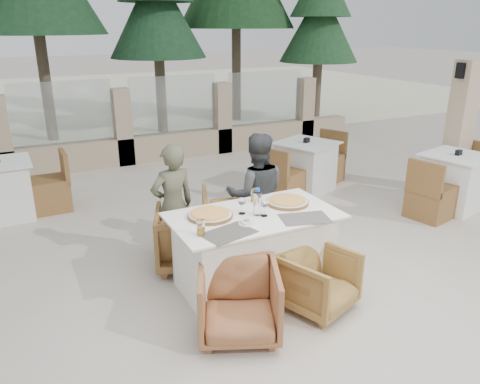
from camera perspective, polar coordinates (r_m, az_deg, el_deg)
name	(u,v)px	position (r m, az deg, el deg)	size (l,w,h in m)	color
ground	(241,282)	(4.84, 0.07, -10.90)	(80.00, 80.00, 0.00)	beige
sand_patch	(63,99)	(17.99, -20.79, 10.59)	(30.00, 16.00, 0.01)	#F9F3CB
perimeter_wall_far	(122,122)	(8.88, -14.15, 8.31)	(10.00, 0.34, 1.60)	tan
lantern_pillar	(460,128)	(7.83, 25.21, 7.06)	(0.34, 0.34, 2.00)	beige
pine_centre	(157,23)	(11.43, -10.08, 19.60)	(2.20, 2.20, 5.00)	#1C4225
pine_far_right	(319,34)	(12.61, 9.65, 18.46)	(1.98, 1.98, 4.50)	#224C28
dining_table	(254,251)	(4.60, 1.69, -7.19)	(1.60, 0.90, 0.77)	white
placemat_near_left	(229,233)	(4.04, -1.41, -5.04)	(0.45, 0.30, 0.00)	#534F47
placemat_near_right	(305,218)	(4.38, 7.91, -3.20)	(0.45, 0.30, 0.00)	#5F5852
pizza_left	(210,214)	(4.37, -3.65, -2.74)	(0.42, 0.42, 0.06)	orange
pizza_right	(287,201)	(4.71, 5.81, -1.11)	(0.42, 0.42, 0.06)	orange
water_bottle	(257,202)	(4.38, 2.14, -1.18)	(0.08, 0.08, 0.27)	#BBD9F6
wine_glass_centre	(242,205)	(4.42, 0.22, -1.56)	(0.08, 0.08, 0.18)	silver
wine_glass_near	(264,207)	(4.37, 2.97, -1.83)	(0.08, 0.08, 0.18)	silver
beer_glass_left	(201,227)	(4.00, -4.80, -4.32)	(0.07, 0.07, 0.14)	gold
beer_glass_right	(254,195)	(4.73, 1.75, -0.42)	(0.07, 0.07, 0.13)	orange
olive_dish	(247,222)	(4.21, 0.83, -3.67)	(0.11, 0.11, 0.04)	white
armchair_far_left	(189,237)	(5.05, -6.21, -5.48)	(0.69, 0.71, 0.65)	brown
armchair_far_right	(234,217)	(5.51, -0.79, -3.02)	(0.71, 0.74, 0.67)	olive
armchair_near_left	(239,302)	(3.97, -0.15, -13.21)	(0.66, 0.68, 0.62)	#9C6038
armchair_near_right	(318,281)	(4.37, 9.51, -10.60)	(0.59, 0.61, 0.55)	olive
diner_left	(173,206)	(4.98, -8.17, -1.69)	(0.49, 0.32, 1.33)	#54563E
diner_right	(256,195)	(5.15, 2.01, -0.38)	(0.68, 0.53, 1.39)	#3A3D3F
bg_table_a	(1,190)	(7.00, -27.09, 0.19)	(1.64, 0.82, 0.77)	white
bg_table_b	(305,167)	(7.36, 7.97, 3.09)	(1.64, 0.82, 0.77)	silver
bg_table_c	(454,181)	(7.25, 24.64, 1.19)	(1.64, 0.82, 0.77)	white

